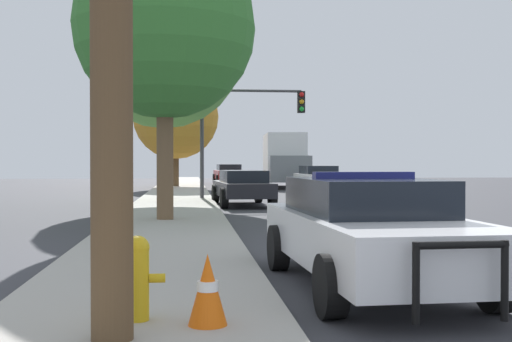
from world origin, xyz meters
The scene contains 12 objects.
sidewalk_left centered at (-5.10, 0.00, 0.07)m, with size 3.00×110.00×0.13m.
police_car centered at (-2.30, 0.52, 0.75)m, with size 2.21×5.05×1.49m.
fire_hydrant centered at (-5.08, -1.46, 0.55)m, with size 0.52×0.23×0.80m.
traffic_light centered at (-2.20, 18.86, 3.43)m, with size 4.36×0.35×4.58m.
car_background_midblock centered at (-2.60, 16.05, 0.71)m, with size 2.17×4.78×1.30m.
car_background_oncoming centered at (2.09, 24.85, 0.75)m, with size 2.19×4.13×1.41m.
car_background_distant centered at (-1.66, 39.27, 0.77)m, with size 2.21×4.35×1.43m.
box_truck centered at (1.50, 32.72, 1.77)m, with size 2.99×7.98×3.40m.
tree_sidewalk_far centered at (-5.35, 32.09, 4.40)m, with size 5.24×5.24×6.89m.
tree_sidewalk_mid centered at (-5.53, 17.09, 5.91)m, with size 6.06×6.06×8.82m.
tree_sidewalk_near centered at (-5.20, 9.20, 5.06)m, with size 4.70×4.70×7.31m.
traffic_cone centered at (-4.43, -1.70, 0.46)m, with size 0.36×0.36×0.65m.
Camera 1 is at (-4.60, -7.53, 1.62)m, focal length 45.00 mm.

